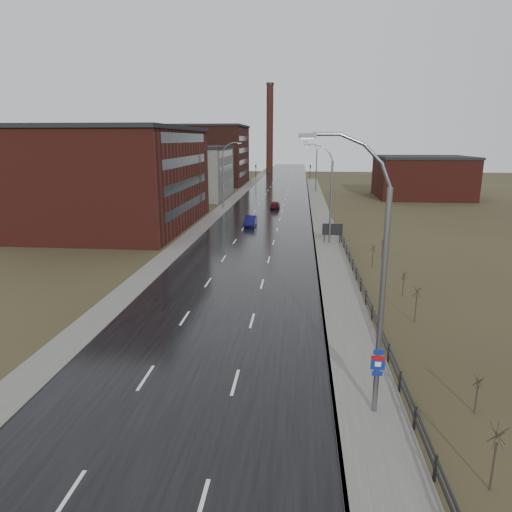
% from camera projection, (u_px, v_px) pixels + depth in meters
% --- Properties ---
extents(ground, '(320.00, 320.00, 0.00)m').
position_uv_depth(ground, '(168.00, 430.00, 19.14)').
color(ground, '#2D2819').
rests_on(ground, ground).
extents(road, '(14.00, 300.00, 0.06)m').
position_uv_depth(road, '(268.00, 211.00, 76.97)').
color(road, black).
rests_on(road, ground).
extents(sidewalk_right, '(3.20, 180.00, 0.18)m').
position_uv_depth(sidewalk_right, '(328.00, 245.00, 52.05)').
color(sidewalk_right, '#595651').
rests_on(sidewalk_right, ground).
extents(curb_right, '(0.16, 180.00, 0.18)m').
position_uv_depth(curb_right, '(315.00, 245.00, 52.19)').
color(curb_right, slate).
rests_on(curb_right, ground).
extents(sidewalk_left, '(2.40, 260.00, 0.12)m').
position_uv_depth(sidewalk_left, '(220.00, 210.00, 77.73)').
color(sidewalk_left, '#595651').
rests_on(sidewalk_left, ground).
extents(warehouse_near, '(22.44, 28.56, 13.50)m').
position_uv_depth(warehouse_near, '(109.00, 177.00, 62.81)').
color(warehouse_near, '#471914').
rests_on(warehouse_near, ground).
extents(warehouse_mid, '(16.32, 20.40, 10.50)m').
position_uv_depth(warehouse_mid, '(188.00, 172.00, 94.71)').
color(warehouse_mid, slate).
rests_on(warehouse_mid, ground).
extents(warehouse_far, '(26.52, 24.48, 15.50)m').
position_uv_depth(warehouse_far, '(197.00, 155.00, 123.48)').
color(warehouse_far, '#331611').
rests_on(warehouse_far, ground).
extents(building_right, '(18.36, 16.32, 8.50)m').
position_uv_depth(building_right, '(422.00, 177.00, 94.29)').
color(building_right, '#471914').
rests_on(building_right, ground).
extents(smokestack, '(2.70, 2.70, 30.70)m').
position_uv_depth(smokestack, '(270.00, 128.00, 160.45)').
color(smokestack, '#331611').
rests_on(smokestack, ground).
extents(streetlight_main, '(3.91, 0.29, 12.11)m').
position_uv_depth(streetlight_main, '(375.00, 284.00, 18.76)').
color(streetlight_main, slate).
rests_on(streetlight_main, ground).
extents(streetlight_right_mid, '(3.36, 0.28, 11.35)m').
position_uv_depth(streetlight_right_mid, '(329.00, 194.00, 51.59)').
color(streetlight_right_mid, slate).
rests_on(streetlight_right_mid, ground).
extents(streetlight_left, '(3.36, 0.28, 11.35)m').
position_uv_depth(streetlight_left, '(225.00, 175.00, 78.18)').
color(streetlight_left, slate).
rests_on(streetlight_left, ground).
extents(streetlight_right_far, '(3.36, 0.28, 11.35)m').
position_uv_depth(streetlight_right_far, '(315.00, 166.00, 103.65)').
color(streetlight_right_far, slate).
rests_on(streetlight_right_far, ground).
extents(guardrail, '(0.10, 53.05, 1.10)m').
position_uv_depth(guardrail, '(362.00, 286.00, 35.64)').
color(guardrail, black).
rests_on(guardrail, ground).
extents(shrub_a, '(0.60, 0.63, 2.54)m').
position_uv_depth(shrub_a, '(495.00, 456.00, 15.52)').
color(shrub_a, '#382D23').
rests_on(shrub_a, ground).
extents(shrub_b, '(0.44, 0.46, 1.81)m').
position_uv_depth(shrub_b, '(477.00, 394.00, 20.08)').
color(shrub_b, '#382D23').
rests_on(shrub_b, ground).
extents(shrub_c, '(0.59, 0.63, 2.51)m').
position_uv_depth(shrub_c, '(416.00, 303.00, 30.04)').
color(shrub_c, '#382D23').
rests_on(shrub_c, ground).
extents(shrub_d, '(0.47, 0.50, 1.98)m').
position_uv_depth(shrub_d, '(403.00, 283.00, 35.13)').
color(shrub_d, '#382D23').
rests_on(shrub_d, ground).
extents(shrub_e, '(0.53, 0.56, 2.23)m').
position_uv_depth(shrub_e, '(373.00, 255.00, 43.09)').
color(shrub_e, '#382D23').
rests_on(shrub_e, ground).
extents(shrub_f, '(0.45, 0.47, 1.88)m').
position_uv_depth(shrub_f, '(382.00, 248.00, 46.95)').
color(shrub_f, '#382D23').
rests_on(shrub_f, ground).
extents(billboard, '(2.33, 0.17, 2.41)m').
position_uv_depth(billboard, '(332.00, 230.00, 52.67)').
color(billboard, black).
rests_on(billboard, ground).
extents(traffic_light_left, '(0.58, 2.73, 5.30)m').
position_uv_depth(traffic_light_left, '(256.00, 164.00, 134.43)').
color(traffic_light_left, black).
rests_on(traffic_light_left, ground).
extents(traffic_light_right, '(0.58, 2.73, 5.30)m').
position_uv_depth(traffic_light_right, '(310.00, 165.00, 132.93)').
color(traffic_light_right, black).
rests_on(traffic_light_right, ground).
extents(car_near, '(1.52, 4.34, 1.43)m').
position_uv_depth(car_near, '(251.00, 221.00, 63.64)').
color(car_near, '#0C0B3B').
rests_on(car_near, ground).
extents(car_far, '(1.60, 3.96, 1.35)m').
position_uv_depth(car_far, '(275.00, 205.00, 79.69)').
color(car_far, '#440B16').
rests_on(car_far, ground).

